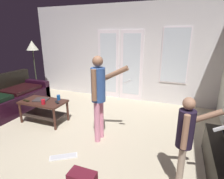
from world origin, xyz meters
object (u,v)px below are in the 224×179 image
loose_keyboard (64,157)px  laptop_closed (41,100)px  leather_couch (4,101)px  person_adult (99,92)px  cup_by_laptop (59,98)px  coffee_table (44,107)px  floor_lamp (32,48)px  person_child (186,136)px  tv_remote_black (26,101)px  dvd_remote_slim (57,102)px  cup_near_edge (43,102)px

loose_keyboard → laptop_closed: (-1.21, 0.93, 0.49)m
leather_couch → laptop_closed: (1.16, 0.00, 0.19)m
person_adult → cup_by_laptop: person_adult is taller
coffee_table → cup_by_laptop: cup_by_laptop is taller
floor_lamp → person_child: bearing=-27.7°
tv_remote_black → dvd_remote_slim: bearing=24.1°
laptop_closed → coffee_table: bearing=-31.1°
leather_couch → coffee_table: size_ratio=2.24×
coffee_table → person_adult: person_adult is taller
floor_lamp → laptop_closed: (1.46, -1.44, -0.98)m
person_child → loose_keyboard: 1.90m
leather_couch → tv_remote_black: size_ratio=12.91×
coffee_table → tv_remote_black: tv_remote_black is taller
cup_near_edge → tv_remote_black: bearing=179.0°
loose_keyboard → dvd_remote_slim: (-0.78, 0.94, 0.49)m
cup_near_edge → coffee_table: bearing=133.2°
person_child → cup_near_edge: size_ratio=11.98×
dvd_remote_slim → cup_by_laptop: bearing=152.1°
tv_remote_black → leather_couch: bearing=-179.0°
loose_keyboard → tv_remote_black: bearing=152.2°
person_adult → cup_near_edge: (-1.32, 0.06, -0.39)m
person_adult → cup_by_laptop: bearing=161.9°
loose_keyboard → cup_by_laptop: size_ratio=3.82×
coffee_table → floor_lamp: 2.39m
leather_couch → cup_by_laptop: size_ratio=19.12×
floor_lamp → loose_keyboard: bearing=-41.7°
person_adult → laptop_closed: bearing=171.5°
tv_remote_black → person_child: bearing=-1.7°
person_adult → cup_near_edge: 1.38m
loose_keyboard → floor_lamp: bearing=138.3°
leather_couch → loose_keyboard: bearing=-21.6°
person_child → floor_lamp: size_ratio=0.72×
leather_couch → floor_lamp: (-0.30, 1.44, 1.17)m
floor_lamp → tv_remote_black: floor_lamp is taller
coffee_table → floor_lamp: (-1.53, 1.46, 1.12)m
person_child → cup_near_edge: person_child is taller
cup_by_laptop → dvd_remote_slim: size_ratio=0.68×
leather_couch → coffee_table: leather_couch is taller
leather_couch → dvd_remote_slim: size_ratio=12.91×
coffee_table → cup_near_edge: cup_near_edge is taller
coffee_table → cup_by_laptop: (0.28, 0.18, 0.19)m
person_child → dvd_remote_slim: size_ratio=7.21×
person_child → dvd_remote_slim: (-2.53, 0.89, -0.23)m
person_adult → floor_lamp: size_ratio=0.91×
floor_lamp → person_adult: bearing=-29.2°
tv_remote_black → floor_lamp: bearing=137.7°
coffee_table → person_child: bearing=-16.7°
person_child → cup_near_edge: (-2.75, 0.72, -0.19)m
cup_near_edge → cup_by_laptop: (0.14, 0.32, 0.01)m
person_adult → laptop_closed: 1.61m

